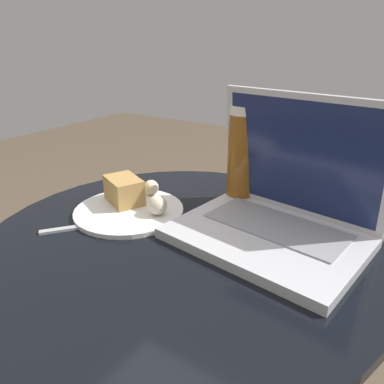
# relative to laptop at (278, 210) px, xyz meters

# --- Properties ---
(table) EXTENTS (0.70, 0.70, 0.56)m
(table) POSITION_rel_laptop_xyz_m (-0.13, -0.10, -0.18)
(table) COLOR #515156
(table) RESTS_ON ground_plane
(laptop) EXTENTS (0.34, 0.27, 0.24)m
(laptop) POSITION_rel_laptop_xyz_m (0.00, 0.00, 0.00)
(laptop) COLOR silver
(laptop) RESTS_ON table
(beer_glass) EXTENTS (0.06, 0.06, 0.21)m
(beer_glass) POSITION_rel_laptop_xyz_m (-0.12, 0.10, 0.05)
(beer_glass) COLOR brown
(beer_glass) RESTS_ON table
(snack_plate) EXTENTS (0.22, 0.22, 0.06)m
(snack_plate) POSITION_rel_laptop_xyz_m (-0.29, -0.07, -0.03)
(snack_plate) COLOR white
(snack_plate) RESTS_ON table
(fork) EXTENTS (0.13, 0.17, 0.00)m
(fork) POSITION_rel_laptop_xyz_m (-0.29, -0.14, -0.05)
(fork) COLOR #B2B2B7
(fork) RESTS_ON table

